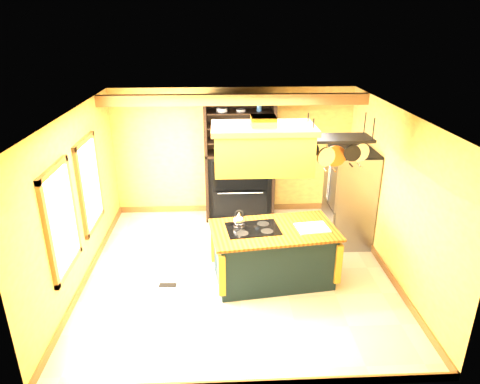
{
  "coord_description": "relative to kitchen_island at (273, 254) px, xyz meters",
  "views": [
    {
      "loc": [
        -0.26,
        -6.21,
        3.97
      ],
      "look_at": [
        0.05,
        0.3,
        1.32
      ],
      "focal_mm": 32.0,
      "sensor_mm": 36.0,
      "label": 1
    }
  ],
  "objects": [
    {
      "name": "ceiling",
      "position": [
        -0.55,
        0.26,
        2.23
      ],
      "size": [
        5.0,
        5.0,
        0.0
      ],
      "primitive_type": "plane",
      "rotation": [
        3.14,
        0.0,
        0.0
      ],
      "color": "white",
      "rests_on": "wall_back"
    },
    {
      "name": "refrigerator",
      "position": [
        1.55,
        1.25,
        0.39
      ],
      "size": [
        0.77,
        0.9,
        1.76
      ],
      "color": "gray",
      "rests_on": "floor"
    },
    {
      "name": "window_near",
      "position": [
        -3.01,
        -0.54,
        0.93
      ],
      "size": [
        0.06,
        1.06,
        1.56
      ],
      "color": "brown",
      "rests_on": "wall_left"
    },
    {
      "name": "ceiling_beam",
      "position": [
        -0.55,
        1.96,
        2.12
      ],
      "size": [
        5.0,
        0.15,
        0.2
      ],
      "primitive_type": "cube",
      "color": "brown",
      "rests_on": "ceiling"
    },
    {
      "name": "window_far",
      "position": [
        -3.01,
        0.86,
        0.93
      ],
      "size": [
        0.06,
        1.06,
        1.56
      ],
      "color": "brown",
      "rests_on": "wall_left"
    },
    {
      "name": "wall_left",
      "position": [
        -3.05,
        0.26,
        0.88
      ],
      "size": [
        0.02,
        5.0,
        2.7
      ],
      "primitive_type": "cube",
      "color": "#E5BC54",
      "rests_on": "floor"
    },
    {
      "name": "pot_rack",
      "position": [
        0.91,
        0.01,
        1.8
      ],
      "size": [
        1.02,
        0.47,
        0.79
      ],
      "color": "black",
      "rests_on": "ceiling"
    },
    {
      "name": "floor_register",
      "position": [
        -1.7,
        -0.11,
        -0.46
      ],
      "size": [
        0.29,
        0.14,
        0.01
      ],
      "primitive_type": "cube",
      "rotation": [
        0.0,
        0.0,
        -0.06
      ],
      "color": "black",
      "rests_on": "floor"
    },
    {
      "name": "hutch",
      "position": [
        -0.42,
        2.49,
        0.48
      ],
      "size": [
        1.42,
        0.64,
        2.51
      ],
      "color": "black",
      "rests_on": "floor"
    },
    {
      "name": "floor",
      "position": [
        -0.55,
        0.26,
        -0.47
      ],
      "size": [
        5.0,
        5.0,
        0.0
      ],
      "primitive_type": "plane",
      "color": "beige",
      "rests_on": "ground"
    },
    {
      "name": "range_hood",
      "position": [
        -0.2,
        -0.0,
        1.78
      ],
      "size": [
        1.48,
        0.84,
        0.8
      ],
      "color": "#A38A28",
      "rests_on": "ceiling"
    },
    {
      "name": "kitchen_island",
      "position": [
        0.0,
        0.0,
        0.0
      ],
      "size": [
        2.08,
        1.33,
        1.11
      ],
      "rotation": [
        0.0,
        0.0,
        0.13
      ],
      "color": "#13262C",
      "rests_on": "floor"
    },
    {
      "name": "wall_front",
      "position": [
        -0.55,
        -2.24,
        0.88
      ],
      "size": [
        5.0,
        0.02,
        2.7
      ],
      "primitive_type": "cube",
      "color": "#E5BC54",
      "rests_on": "floor"
    },
    {
      "name": "wall_back",
      "position": [
        -0.55,
        2.76,
        0.88
      ],
      "size": [
        5.0,
        0.02,
        2.7
      ],
      "primitive_type": "cube",
      "color": "#E5BC54",
      "rests_on": "floor"
    },
    {
      "name": "wall_right",
      "position": [
        1.95,
        0.26,
        0.88
      ],
      "size": [
        0.02,
        5.0,
        2.7
      ],
      "primitive_type": "cube",
      "color": "#E5BC54",
      "rests_on": "floor"
    }
  ]
}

